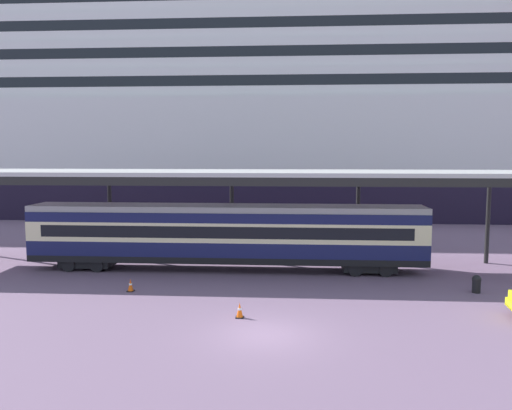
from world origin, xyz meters
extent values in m
plane|color=slate|center=(0.00, 0.00, 0.00)|extent=(400.00, 400.00, 0.00)
cube|color=black|center=(-19.90, 45.82, 1.97)|extent=(151.85, 25.05, 3.94)
cube|color=silver|center=(-19.90, 45.82, 8.55)|extent=(151.85, 25.05, 9.20)
cube|color=silver|center=(-19.90, 45.82, 14.67)|extent=(139.70, 23.05, 3.04)
cube|color=black|center=(-19.90, 34.34, 14.82)|extent=(133.63, 0.12, 1.09)
cube|color=silver|center=(-19.90, 45.82, 17.71)|extent=(134.12, 22.12, 3.04)
cube|color=black|center=(-19.90, 34.80, 17.86)|extent=(128.28, 0.12, 1.09)
cube|color=silver|center=(-19.90, 45.82, 20.75)|extent=(128.53, 21.20, 3.04)
cube|color=black|center=(-19.90, 35.26, 20.90)|extent=(122.94, 0.12, 1.09)
cube|color=silver|center=(-19.90, 45.82, 23.79)|extent=(122.94, 20.28, 3.04)
cube|color=#B6B6B6|center=(-3.03, 11.89, 6.11)|extent=(42.80, 6.19, 0.25)
cube|color=black|center=(-3.03, 8.90, 5.73)|extent=(42.80, 0.20, 0.50)
cylinder|color=black|center=(-11.59, 14.58, 2.99)|extent=(0.28, 0.28, 5.98)
cylinder|color=black|center=(-3.03, 14.58, 2.99)|extent=(0.28, 0.28, 5.98)
cylinder|color=black|center=(5.53, 14.58, 2.99)|extent=(0.28, 0.28, 5.98)
cylinder|color=black|center=(14.09, 14.58, 2.99)|extent=(0.28, 0.28, 5.98)
cube|color=black|center=(-3.03, 11.39, 0.85)|extent=(24.54, 2.80, 0.40)
cube|color=#141947|center=(-3.03, 11.39, 1.50)|extent=(24.54, 2.80, 0.90)
cube|color=beige|center=(-3.03, 11.39, 2.55)|extent=(24.54, 2.80, 1.20)
cube|color=black|center=(-3.03, 10.02, 2.60)|extent=(22.58, 0.08, 0.72)
cube|color=#141947|center=(-3.03, 11.39, 3.45)|extent=(24.54, 2.80, 0.60)
cube|color=#979797|center=(-3.03, 11.39, 3.93)|extent=(24.54, 2.69, 0.36)
cube|color=black|center=(-11.86, 11.39, 0.45)|extent=(3.20, 2.35, 0.50)
cylinder|color=black|center=(-12.76, 10.21, 0.42)|extent=(0.84, 0.12, 0.84)
cylinder|color=black|center=(-10.96, 10.21, 0.42)|extent=(0.84, 0.12, 0.84)
cube|color=black|center=(5.81, 11.39, 0.45)|extent=(3.20, 2.35, 0.50)
cylinder|color=black|center=(4.91, 10.21, 0.42)|extent=(0.84, 0.12, 0.84)
cylinder|color=black|center=(6.71, 10.21, 0.42)|extent=(0.84, 0.12, 0.84)
cube|color=black|center=(-7.51, 6.06, 0.02)|extent=(0.36, 0.36, 0.04)
cone|color=#EA590F|center=(-7.51, 6.06, 0.36)|extent=(0.30, 0.30, 0.64)
cylinder|color=white|center=(-7.51, 6.06, 0.39)|extent=(0.17, 0.17, 0.09)
cube|color=black|center=(-1.24, 2.09, 0.02)|extent=(0.36, 0.36, 0.04)
cone|color=#EA590F|center=(-1.24, 2.09, 0.37)|extent=(0.30, 0.30, 0.66)
cylinder|color=white|center=(-1.24, 2.09, 0.40)|extent=(0.17, 0.17, 0.09)
cylinder|color=black|center=(10.87, 7.07, 0.35)|extent=(0.44, 0.44, 0.70)
sphere|color=black|center=(10.87, 7.07, 0.72)|extent=(0.48, 0.48, 0.48)
camera|label=1|loc=(1.06, -20.49, 7.49)|focal=36.36mm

